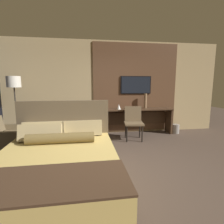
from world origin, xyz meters
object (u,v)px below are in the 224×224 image
object	(u,v)px
desk	(137,116)
floor_lamp	(14,87)
bed	(58,167)
armchair_by_window	(9,141)
vase_tall	(145,101)
waste_bin	(176,129)
vase_short	(119,107)
desk_chair	(133,120)
tv	(136,85)
book	(129,108)

from	to	relation	value
desk	floor_lamp	distance (m)	3.48
bed	armchair_by_window	distance (m)	2.05
vase_tall	armchair_by_window	bearing A→B (deg)	-162.53
bed	desk	bearing A→B (deg)	53.61
floor_lamp	waste_bin	distance (m)	4.75
vase_tall	vase_short	world-z (taller)	vase_tall
vase_tall	waste_bin	size ratio (longest dim) A/B	1.60
desk_chair	vase_tall	distance (m)	0.89
bed	waste_bin	distance (m)	4.07
armchair_by_window	vase_short	xyz separation A→B (m)	(2.67, 0.98, 0.59)
floor_lamp	waste_bin	world-z (taller)	floor_lamp
bed	tv	xyz separation A→B (m)	(1.97, 2.85, 1.16)
waste_bin	book	bearing A→B (deg)	174.15
bed	book	bearing A→B (deg)	57.21
desk_chair	vase_tall	size ratio (longest dim) A/B	2.03
desk	vase_tall	world-z (taller)	vase_tall
tv	desk_chair	distance (m)	1.20
tv	armchair_by_window	distance (m)	3.69
vase_tall	vase_short	xyz separation A→B (m)	(-0.86, -0.13, -0.15)
floor_lamp	waste_bin	size ratio (longest dim) A/B	6.14
tv	armchair_by_window	world-z (taller)	tv
tv	book	world-z (taller)	tv
armchair_by_window	bed	bearing A→B (deg)	-140.05
vase_short	book	world-z (taller)	vase_short
armchair_by_window	waste_bin	bearing A→B (deg)	-77.13
bed	desk	distance (m)	3.32
vase_short	waste_bin	size ratio (longest dim) A/B	0.53
bed	tv	bearing A→B (deg)	55.38
vase_short	book	xyz separation A→B (m)	(0.33, 0.08, -0.06)
desk	floor_lamp	size ratio (longest dim) A/B	1.24
vase_tall	waste_bin	xyz separation A→B (m)	(0.95, -0.19, -0.87)
bed	desk	xyz separation A→B (m)	(1.97, 2.67, 0.20)
bed	armchair_by_window	xyz separation A→B (m)	(-1.28, 1.60, -0.07)
waste_bin	tv	bearing A→B (deg)	164.73
armchair_by_window	floor_lamp	distance (m)	1.42
vase_short	waste_bin	distance (m)	1.94
desk	tv	size ratio (longest dim) A/B	2.22
bed	waste_bin	size ratio (longest dim) A/B	7.57
armchair_by_window	floor_lamp	xyz separation A→B (m)	(-0.10, 0.79, 1.17)
desk_chair	book	bearing A→B (deg)	97.49
desk	tv	distance (m)	0.97
desk_chair	vase_short	world-z (taller)	vase_short
bed	desk_chair	size ratio (longest dim) A/B	2.33
tv	waste_bin	xyz separation A→B (m)	(1.22, -0.33, -1.36)
bed	vase_tall	bearing A→B (deg)	50.40
armchair_by_window	book	xyz separation A→B (m)	(3.00, 1.07, 0.53)
desk	waste_bin	distance (m)	1.29
tv	vase_tall	world-z (taller)	tv
desk	floor_lamp	world-z (taller)	floor_lamp
vase_tall	desk_chair	bearing A→B (deg)	-133.81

